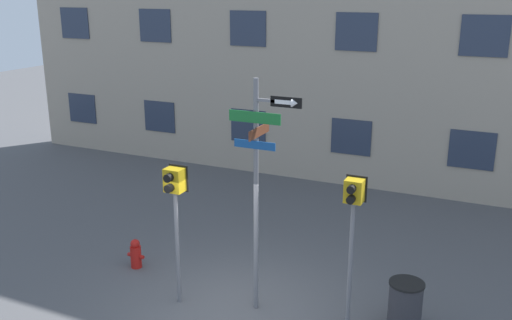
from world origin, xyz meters
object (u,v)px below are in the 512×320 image
(street_sign_pole, at_px, (259,177))
(pedestrian_signal_right, at_px, (353,212))
(trash_bin, at_px, (405,305))
(fire_hydrant, at_px, (136,254))
(pedestrian_signal_left, at_px, (175,196))

(street_sign_pole, xyz_separation_m, pedestrian_signal_right, (1.69, 0.12, -0.43))
(street_sign_pole, distance_m, trash_bin, 3.46)
(street_sign_pole, height_order, fire_hydrant, street_sign_pole)
(pedestrian_signal_right, distance_m, fire_hydrant, 5.18)
(fire_hydrant, distance_m, trash_bin, 5.74)
(pedestrian_signal_right, bearing_deg, fire_hydrant, 176.54)
(pedestrian_signal_left, xyz_separation_m, fire_hydrant, (-1.62, 0.84, -1.87))
(pedestrian_signal_right, bearing_deg, pedestrian_signal_left, -170.29)
(fire_hydrant, height_order, trash_bin, trash_bin)
(pedestrian_signal_right, relative_size, trash_bin, 3.20)
(trash_bin, bearing_deg, pedestrian_signal_right, -155.62)
(fire_hydrant, relative_size, trash_bin, 0.74)
(trash_bin, bearing_deg, street_sign_pole, -168.36)
(pedestrian_signal_right, distance_m, trash_bin, 2.03)
(street_sign_pole, height_order, trash_bin, street_sign_pole)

